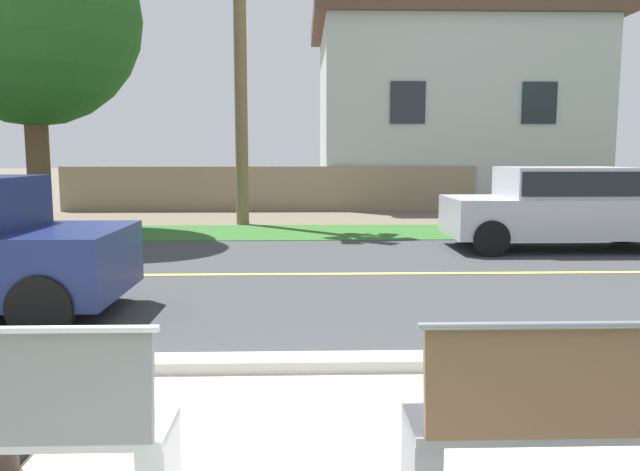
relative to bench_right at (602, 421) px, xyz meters
The scene contains 9 objects.
ground_plane 7.92m from the bench_right, 101.33° to the left, with size 140.00×140.00×0.00m, color #665B4C.
curb_edge 2.65m from the bench_right, 126.45° to the left, with size 44.00×0.30×0.11m, color #ADA89E.
street_asphalt 6.46m from the bench_right, 103.96° to the left, with size 52.00×8.00×0.01m, color #383A3D.
road_centre_line 6.46m from the bench_right, 103.96° to the left, with size 48.00×0.14×0.01m, color #E0CC4C.
far_verge_grass 11.44m from the bench_right, 97.81° to the left, with size 48.00×2.80×0.02m, color #2D6026.
bench_right is the anchor object (origin of this frame).
car_silver_near 9.31m from the bench_right, 68.53° to the left, with size 4.30×1.86×1.54m.
garden_wall 17.16m from the bench_right, 98.36° to the left, with size 13.00×0.36×1.40m, color gray.
house_across_street 20.76m from the bench_right, 79.02° to the left, with size 9.97×6.91×6.74m.
Camera 1 is at (0.06, -2.70, 1.78)m, focal length 35.35 mm.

